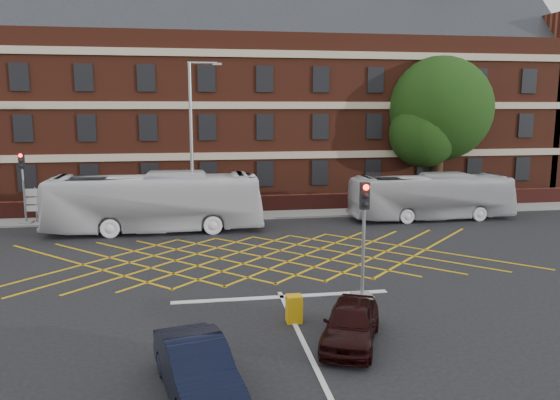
{
  "coord_description": "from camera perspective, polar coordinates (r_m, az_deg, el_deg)",
  "views": [
    {
      "loc": [
        -3.1,
        -22.33,
        6.85
      ],
      "look_at": [
        0.75,
        1.5,
        2.75
      ],
      "focal_mm": 35.0,
      "sensor_mm": 36.0,
      "label": 1
    }
  ],
  "objects": [
    {
      "name": "direction_signs",
      "position": [
        35.39,
        -24.19,
        -0.11
      ],
      "size": [
        1.1,
        0.16,
        2.2
      ],
      "color": "gray",
      "rests_on": "ground"
    },
    {
      "name": "stop_line",
      "position": [
        20.27,
        0.18,
        -10.08
      ],
      "size": [
        8.0,
        0.3,
        0.02
      ],
      "primitive_type": "cube",
      "color": "silver",
      "rests_on": "ground"
    },
    {
      "name": "car_maroon",
      "position": [
        16.47,
        7.41,
        -12.63
      ],
      "size": [
        2.84,
        3.98,
        1.26
      ],
      "primitive_type": "imported",
      "rotation": [
        0.0,
        0.0,
        -0.41
      ],
      "color": "black",
      "rests_on": "ground"
    },
    {
      "name": "bus_left",
      "position": [
        31.05,
        -12.92,
        -0.24
      ],
      "size": [
        11.91,
        2.92,
        3.31
      ],
      "primitive_type": "imported",
      "rotation": [
        0.0,
        0.0,
        1.56
      ],
      "color": "silver",
      "rests_on": "ground"
    },
    {
      "name": "ground",
      "position": [
        23.56,
        -1.22,
        -7.26
      ],
      "size": [
        120.0,
        120.0,
        0.0
      ],
      "primitive_type": "plane",
      "color": "black",
      "rests_on": "ground"
    },
    {
      "name": "utility_cabinet",
      "position": [
        17.92,
        1.48,
        -11.3
      ],
      "size": [
        0.5,
        0.43,
        0.9
      ],
      "primitive_type": "cube",
      "color": "#CD930C",
      "rests_on": "ground"
    },
    {
      "name": "car_navy",
      "position": [
        13.8,
        -8.65,
        -17.01
      ],
      "size": [
        2.34,
        4.37,
        1.37
      ],
      "primitive_type": "imported",
      "rotation": [
        0.0,
        0.0,
        0.22
      ],
      "color": "black",
      "rests_on": "ground"
    },
    {
      "name": "bus_right",
      "position": [
        34.93,
        15.52,
        0.34
      ],
      "size": [
        10.17,
        2.39,
        2.83
      ],
      "primitive_type": "imported",
      "rotation": [
        0.0,
        0.0,
        1.57
      ],
      "color": "#BCBCC0",
      "rests_on": "ground"
    },
    {
      "name": "centre_line",
      "position": [
        14.43,
        4.61,
        -18.68
      ],
      "size": [
        0.15,
        14.0,
        0.02
      ],
      "primitive_type": "cube",
      "color": "silver",
      "rests_on": "ground"
    },
    {
      "name": "victorian_building",
      "position": [
        44.46,
        -4.94,
        10.88
      ],
      "size": [
        51.0,
        12.17,
        20.4
      ],
      "color": "#562316",
      "rests_on": "ground"
    },
    {
      "name": "traffic_light_far",
      "position": [
        35.29,
        -25.16,
        0.43
      ],
      "size": [
        0.7,
        0.7,
        4.27
      ],
      "color": "slate",
      "rests_on": "ground"
    },
    {
      "name": "far_pavement",
      "position": [
        35.13,
        -3.93,
        -1.53
      ],
      "size": [
        60.0,
        3.0,
        0.12
      ],
      "primitive_type": "cube",
      "color": "slate",
      "rests_on": "ground"
    },
    {
      "name": "street_lamp",
      "position": [
        30.91,
        -9.04,
        2.8
      ],
      "size": [
        2.25,
        1.0,
        9.3
      ],
      "color": "slate",
      "rests_on": "ground"
    },
    {
      "name": "box_junction_hatching",
      "position": [
        25.46,
        -1.84,
        -5.95
      ],
      "size": [
        8.22,
        8.22,
        0.02
      ],
      "primitive_type": "cube",
      "rotation": [
        0.0,
        0.0,
        0.79
      ],
      "color": "#CC990C",
      "rests_on": "ground"
    },
    {
      "name": "deciduous_tree",
      "position": [
        42.08,
        16.24,
        8.4
      ],
      "size": [
        7.78,
        7.61,
        10.56
      ],
      "color": "black",
      "rests_on": "ground"
    },
    {
      "name": "traffic_light_near",
      "position": [
        19.71,
        8.69,
        -5.42
      ],
      "size": [
        0.7,
        0.7,
        4.27
      ],
      "color": "slate",
      "rests_on": "ground"
    },
    {
      "name": "boundary_wall",
      "position": [
        36.02,
        -4.09,
        -0.46
      ],
      "size": [
        56.0,
        0.5,
        1.1
      ],
      "primitive_type": "cube",
      "color": "#4B1914",
      "rests_on": "ground"
    }
  ]
}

